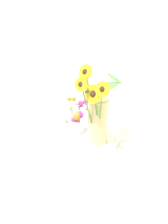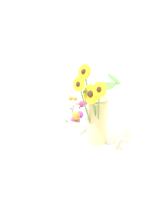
{
  "view_description": "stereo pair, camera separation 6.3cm",
  "coord_description": "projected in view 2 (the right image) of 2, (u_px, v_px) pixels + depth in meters",
  "views": [
    {
      "loc": [
        0.72,
        -0.71,
        0.66
      ],
      "look_at": [
        0.03,
        0.11,
        0.15
      ],
      "focal_mm": 35.0,
      "sensor_mm": 36.0,
      "label": 1
    },
    {
      "loc": [
        0.77,
        -0.67,
        0.66
      ],
      "look_at": [
        0.03,
        0.11,
        0.15
      ],
      "focal_mm": 35.0,
      "sensor_mm": 36.0,
      "label": 2
    }
  ],
  "objects": [
    {
      "name": "ground_plane",
      "position": [
        66.0,
        141.0,
        1.2
      ],
      "size": [
        6.0,
        6.0,
        0.0
      ],
      "primitive_type": "plane",
      "color": "silver"
    },
    {
      "name": "mason_jar_sunflowers",
      "position": [
        97.0,
        115.0,
        1.08
      ],
      "size": [
        0.21,
        0.25,
        0.41
      ],
      "color": "#D1B77A",
      "rests_on": "serving_tray"
    },
    {
      "name": "wall_back",
      "position": [
        123.0,
        0.0,
        1.2
      ],
      "size": [
        3.6,
        0.06,
        1.4
      ],
      "color": "white",
      "rests_on": "ground_plane"
    },
    {
      "name": "vase_bulb_right",
      "position": [
        72.0,
        115.0,
        1.31
      ],
      "size": [
        0.09,
        0.1,
        0.16
      ],
      "color": "white",
      "rests_on": "serving_tray"
    },
    {
      "name": "serving_tray",
      "position": [
        84.0,
        134.0,
        1.25
      ],
      "size": [
        0.42,
        0.42,
        0.02
      ],
      "color": "silver",
      "rests_on": "ground_plane"
    },
    {
      "name": "vase_small_back",
      "position": [
        85.0,
        114.0,
        1.28
      ],
      "size": [
        0.08,
        0.1,
        0.17
      ],
      "color": "white",
      "rests_on": "serving_tray"
    },
    {
      "name": "vase_small_center",
      "position": [
        73.0,
        124.0,
        1.2
      ],
      "size": [
        0.09,
        0.12,
        0.14
      ],
      "color": "white",
      "rests_on": "serving_tray"
    }
  ]
}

